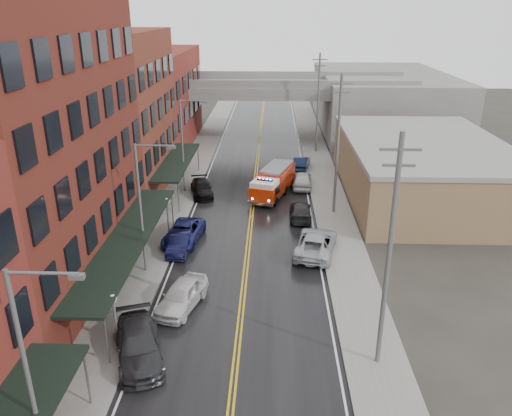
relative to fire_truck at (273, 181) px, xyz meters
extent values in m
cube|color=black|center=(-1.86, -9.26, -1.43)|extent=(11.00, 160.00, 0.02)
cube|color=slate|center=(-9.16, -9.26, -1.37)|extent=(3.00, 160.00, 0.15)
cube|color=slate|center=(5.44, -9.26, -1.37)|extent=(3.00, 160.00, 0.15)
cube|color=gray|center=(-7.51, -9.26, -1.37)|extent=(0.30, 160.00, 0.15)
cube|color=gray|center=(3.79, -9.26, -1.37)|extent=(0.30, 160.00, 0.15)
cube|color=#5B1918|center=(-15.16, -16.26, 7.56)|extent=(9.00, 20.00, 18.00)
cube|color=brown|center=(-15.16, 1.24, 6.06)|extent=(9.00, 15.00, 15.00)
cube|color=maroon|center=(-15.16, 18.74, 4.56)|extent=(9.00, 20.00, 12.00)
cube|color=#91754E|center=(14.14, 0.74, 1.06)|extent=(14.00, 22.00, 5.00)
cube|color=slate|center=(16.14, 30.74, 2.56)|extent=(18.00, 30.00, 8.00)
cylinder|color=slate|center=(-8.21, -27.66, 0.06)|extent=(0.10, 0.10, 3.00)
cube|color=black|center=(-9.36, -16.26, 1.56)|extent=(2.60, 18.00, 0.18)
cylinder|color=slate|center=(-8.21, -24.86, 0.06)|extent=(0.10, 0.10, 3.00)
cylinder|color=slate|center=(-8.21, -7.66, 0.06)|extent=(0.10, 0.10, 3.00)
cube|color=black|center=(-9.36, 1.24, 1.56)|extent=(2.60, 13.00, 0.18)
cylinder|color=slate|center=(-8.21, -4.86, 0.06)|extent=(0.10, 0.10, 3.00)
cylinder|color=slate|center=(-8.21, 7.34, 0.06)|extent=(0.10, 0.10, 3.00)
cylinder|color=#59595B|center=(-8.26, -23.26, -0.04)|extent=(0.14, 0.14, 2.80)
sphere|color=silver|center=(-8.26, -23.26, 1.46)|extent=(0.44, 0.44, 0.44)
cylinder|color=#59595B|center=(-8.26, -9.26, -0.04)|extent=(0.14, 0.14, 2.80)
sphere|color=silver|center=(-8.26, -9.26, 1.46)|extent=(0.44, 0.44, 0.44)
cylinder|color=#59595B|center=(-8.66, -31.26, 3.06)|extent=(0.18, 0.18, 9.00)
cylinder|color=#59595B|center=(-7.46, -31.26, 7.46)|extent=(2.40, 0.12, 0.12)
cube|color=#59595B|center=(-6.36, -31.26, 7.36)|extent=(0.50, 0.22, 0.18)
cylinder|color=#59595B|center=(-8.66, -15.26, 3.06)|extent=(0.18, 0.18, 9.00)
cylinder|color=#59595B|center=(-7.46, -15.26, 7.46)|extent=(2.40, 0.12, 0.12)
cube|color=#59595B|center=(-6.36, -15.26, 7.36)|extent=(0.50, 0.22, 0.18)
cylinder|color=#59595B|center=(-8.66, 0.74, 3.06)|extent=(0.18, 0.18, 9.00)
cylinder|color=#59595B|center=(-7.46, 0.74, 7.46)|extent=(2.40, 0.12, 0.12)
cube|color=#59595B|center=(-6.36, 0.74, 7.36)|extent=(0.50, 0.22, 0.18)
cylinder|color=#59595B|center=(5.34, -24.26, 4.56)|extent=(0.24, 0.24, 12.00)
cube|color=#59595B|center=(5.34, -24.26, 9.76)|extent=(1.80, 0.12, 0.12)
cube|color=#59595B|center=(5.34, -24.26, 9.06)|extent=(1.40, 0.12, 0.12)
cylinder|color=#59595B|center=(5.34, -4.26, 4.56)|extent=(0.24, 0.24, 12.00)
cube|color=#59595B|center=(5.34, -4.26, 9.76)|extent=(1.80, 0.12, 0.12)
cube|color=#59595B|center=(5.34, -4.26, 9.06)|extent=(1.40, 0.12, 0.12)
cylinder|color=#59595B|center=(5.34, 15.74, 4.56)|extent=(0.24, 0.24, 12.00)
cube|color=#59595B|center=(5.34, 15.74, 9.76)|extent=(1.80, 0.12, 0.12)
cube|color=#59595B|center=(5.34, 15.74, 9.06)|extent=(1.40, 0.12, 0.12)
cube|color=slate|center=(-1.86, 22.74, 5.31)|extent=(40.00, 10.00, 1.50)
cube|color=slate|center=(-12.86, 22.74, 1.56)|extent=(1.60, 8.00, 6.00)
cube|color=slate|center=(9.14, 22.74, 1.56)|extent=(1.60, 8.00, 6.00)
cube|color=red|center=(0.35, 1.10, -0.02)|extent=(3.73, 5.51, 1.93)
cube|color=red|center=(-0.75, -2.31, -0.29)|extent=(2.92, 2.97, 1.38)
cube|color=silver|center=(-0.75, -2.31, 0.62)|extent=(2.75, 2.76, 0.46)
cube|color=black|center=(-0.69, -2.13, -0.02)|extent=(2.65, 2.11, 0.73)
cube|color=slate|center=(0.35, 1.10, 1.08)|extent=(3.40, 5.09, 0.28)
cube|color=black|center=(-0.75, -2.31, 0.93)|extent=(1.48, 0.70, 0.13)
sphere|color=#FF0C0C|center=(-1.23, -2.15, 1.00)|extent=(0.18, 0.18, 0.18)
sphere|color=#1933FF|center=(-0.27, -2.46, 1.00)|extent=(0.18, 0.18, 0.18)
cylinder|color=black|center=(-1.73, -2.09, -0.98)|extent=(0.97, 0.59, 0.92)
cylinder|color=black|center=(0.19, -2.71, -0.98)|extent=(0.97, 0.59, 0.92)
cylinder|color=black|center=(-0.75, 0.97, -0.98)|extent=(0.97, 0.59, 0.92)
cylinder|color=black|center=(1.17, 0.35, -0.98)|extent=(0.97, 0.59, 0.92)
cylinder|color=black|center=(-0.04, 3.15, -0.98)|extent=(0.97, 0.59, 0.92)
cylinder|color=black|center=(1.88, 2.53, -0.98)|extent=(0.97, 0.59, 0.92)
imported|color=#2A2A2D|center=(-6.86, -24.23, -0.65)|extent=(3.89, 5.88, 1.58)
imported|color=silver|center=(-5.46, -19.48, -0.64)|extent=(3.10, 5.03, 1.60)
imported|color=black|center=(-6.86, -12.06, -0.76)|extent=(1.47, 4.17, 1.37)
imported|color=navy|center=(-6.86, -10.46, -0.71)|extent=(3.05, 5.51, 1.46)
imported|color=black|center=(-6.86, -0.06, -0.75)|extent=(2.96, 5.05, 1.37)
imported|color=#AAAEB2|center=(3.14, -12.02, -0.63)|extent=(3.89, 6.27, 1.62)
imported|color=black|center=(2.34, -5.45, -0.78)|extent=(1.95, 4.59, 1.32)
imported|color=silver|center=(2.93, 2.54, -0.63)|extent=(2.18, 4.85, 1.62)
imported|color=black|center=(3.14, 8.54, -0.71)|extent=(2.32, 4.65, 1.46)
camera|label=1|loc=(-0.14, -45.08, 15.36)|focal=35.00mm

